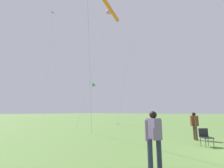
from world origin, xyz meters
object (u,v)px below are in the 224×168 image
(small_kite_diamond_red, at_px, (93,84))
(small_kite_delta_white, at_px, (109,13))
(person_grey_haired_man, at_px, (194,124))
(small_kite_triangle_green, at_px, (52,15))
(person_navy_jacket, at_px, (154,135))
(folding_chair, at_px, (205,136))

(small_kite_diamond_red, bearing_deg, small_kite_delta_white, -10.49)
(person_grey_haired_man, bearing_deg, small_kite_triangle_green, -42.83)
(person_grey_haired_man, bearing_deg, small_kite_delta_white, -48.68)
(person_grey_haired_man, distance_m, person_navy_jacket, 6.42)
(person_grey_haired_man, distance_m, small_kite_delta_white, 16.59)
(folding_chair, distance_m, small_kite_diamond_red, 20.74)
(person_navy_jacket, height_order, small_kite_triangle_green, small_kite_triangle_green)
(person_navy_jacket, height_order, folding_chair, person_navy_jacket)
(person_navy_jacket, xyz_separation_m, small_kite_diamond_red, (14.81, 16.37, 5.24))
(small_kite_diamond_red, relative_size, small_kite_triangle_green, 0.27)
(folding_chair, bearing_deg, person_navy_jacket, 40.31)
(small_kite_delta_white, bearing_deg, small_kite_triangle_green, 171.67)
(person_grey_haired_man, distance_m, folding_chair, 1.97)
(person_navy_jacket, distance_m, small_kite_triangle_green, 39.27)
(person_navy_jacket, relative_size, folding_chair, 1.99)
(small_kite_diamond_red, xyz_separation_m, small_kite_triangle_green, (-0.53, 12.56, 17.14))
(small_kite_diamond_red, bearing_deg, folding_chair, -6.76)
(folding_chair, height_order, small_kite_delta_white, small_kite_delta_white)
(person_grey_haired_man, xyz_separation_m, person_navy_jacket, (-6.42, 0.04, 0.03))
(folding_chair, height_order, small_kite_triangle_green, small_kite_triangle_green)
(folding_chair, relative_size, small_kite_diamond_red, 0.13)
(small_kite_diamond_red, distance_m, small_kite_delta_white, 11.53)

